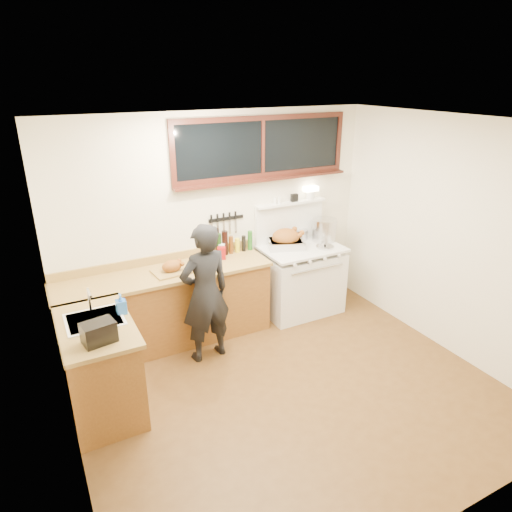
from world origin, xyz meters
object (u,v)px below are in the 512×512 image
man (205,293)px  cutting_board (172,268)px  vintage_stove (300,277)px  roast_turkey (286,240)px

man → cutting_board: (-0.21, 0.45, 0.17)m
vintage_stove → cutting_board: 1.78m
vintage_stove → cutting_board: vintage_stove is taller
vintage_stove → man: vintage_stove is taller
man → cutting_board: bearing=114.7°
vintage_stove → roast_turkey: (-0.18, 0.08, 0.53)m
man → roast_turkey: bearing=22.1°
man → vintage_stove: bearing=16.8°
vintage_stove → man: (-1.51, -0.46, 0.32)m
vintage_stove → cutting_board: bearing=-179.8°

